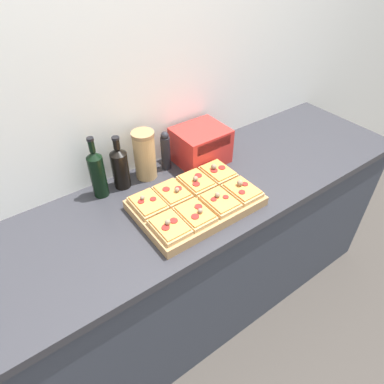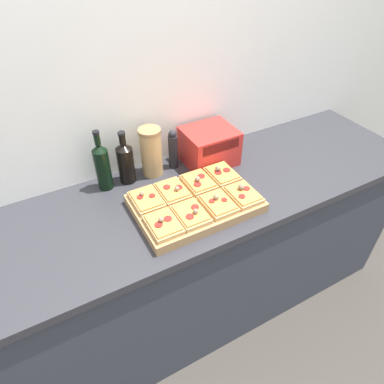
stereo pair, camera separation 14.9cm
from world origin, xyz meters
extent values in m
plane|color=#3D3833|center=(0.00, 0.00, 0.00)|extent=(12.00, 12.00, 0.00)
cube|color=silver|center=(0.00, 0.68, 1.25)|extent=(6.00, 0.06, 2.50)
cube|color=#333842|center=(0.00, 0.32, 0.44)|extent=(2.60, 0.64, 0.89)
cube|color=#2D2D33|center=(0.00, 0.32, 0.91)|extent=(2.63, 0.67, 0.04)
cube|color=#A37A4C|center=(0.07, 0.23, 0.95)|extent=(0.53, 0.36, 0.04)
cube|color=tan|center=(-0.12, 0.32, 0.98)|extent=(0.12, 0.16, 0.02)
cube|color=#D6843D|center=(-0.12, 0.32, 1.00)|extent=(0.11, 0.14, 0.01)
cylinder|color=maroon|center=(-0.15, 0.33, 1.00)|extent=(0.03, 0.03, 0.00)
cylinder|color=maroon|center=(-0.10, 0.31, 1.00)|extent=(0.03, 0.03, 0.00)
sphere|color=#7F6B51|center=(-0.14, 0.34, 1.01)|extent=(0.02, 0.02, 0.02)
cube|color=tan|center=(0.00, 0.32, 0.98)|extent=(0.12, 0.16, 0.02)
cube|color=#D6843D|center=(0.00, 0.32, 1.00)|extent=(0.11, 0.14, 0.01)
cylinder|color=maroon|center=(-0.02, 0.33, 1.00)|extent=(0.03, 0.03, 0.00)
cylinder|color=maroon|center=(0.03, 0.31, 1.00)|extent=(0.03, 0.03, 0.00)
sphere|color=#7F6B51|center=(0.01, 0.29, 1.01)|extent=(0.02, 0.02, 0.02)
cube|color=tan|center=(0.13, 0.32, 0.98)|extent=(0.12, 0.16, 0.02)
cube|color=#D6843D|center=(0.13, 0.32, 1.00)|extent=(0.11, 0.14, 0.01)
cylinder|color=maroon|center=(0.11, 0.29, 1.00)|extent=(0.03, 0.03, 0.00)
cylinder|color=maroon|center=(0.15, 0.33, 1.00)|extent=(0.03, 0.03, 0.00)
sphere|color=#7F6B51|center=(0.12, 0.31, 1.01)|extent=(0.03, 0.03, 0.03)
cube|color=tan|center=(0.26, 0.32, 0.98)|extent=(0.12, 0.16, 0.02)
cube|color=#D6843D|center=(0.26, 0.32, 1.00)|extent=(0.11, 0.14, 0.01)
cylinder|color=maroon|center=(0.24, 0.32, 1.00)|extent=(0.03, 0.03, 0.00)
cylinder|color=maroon|center=(0.28, 0.32, 1.00)|extent=(0.03, 0.03, 0.00)
sphere|color=#7F6B51|center=(0.25, 0.33, 1.01)|extent=(0.03, 0.03, 0.03)
cube|color=tan|center=(-0.12, 0.15, 0.98)|extent=(0.12, 0.16, 0.02)
cube|color=#D6843D|center=(-0.12, 0.15, 1.00)|extent=(0.11, 0.14, 0.01)
cylinder|color=maroon|center=(-0.15, 0.14, 1.00)|extent=(0.03, 0.03, 0.00)
cylinder|color=maroon|center=(-0.10, 0.15, 1.00)|extent=(0.03, 0.03, 0.00)
sphere|color=#7F6B51|center=(-0.13, 0.15, 1.01)|extent=(0.02, 0.02, 0.02)
cube|color=tan|center=(0.00, 0.15, 0.98)|extent=(0.12, 0.16, 0.02)
cube|color=#D6843D|center=(0.00, 0.15, 1.00)|extent=(0.11, 0.14, 0.01)
cylinder|color=maroon|center=(-0.02, 0.12, 1.00)|extent=(0.03, 0.03, 0.00)
cylinder|color=maroon|center=(0.03, 0.16, 1.00)|extent=(0.03, 0.03, 0.00)
sphere|color=#7F6B51|center=(0.01, 0.13, 1.01)|extent=(0.02, 0.02, 0.02)
cube|color=tan|center=(0.13, 0.15, 0.98)|extent=(0.12, 0.16, 0.02)
cube|color=#D6843D|center=(0.13, 0.15, 1.00)|extent=(0.11, 0.14, 0.01)
cylinder|color=maroon|center=(0.11, 0.16, 1.00)|extent=(0.03, 0.03, 0.00)
cylinder|color=maroon|center=(0.16, 0.14, 1.00)|extent=(0.03, 0.03, 0.00)
sphere|color=#7F6B51|center=(0.13, 0.16, 1.01)|extent=(0.02, 0.02, 0.02)
cube|color=tan|center=(0.26, 0.15, 0.98)|extent=(0.12, 0.16, 0.02)
cube|color=#D6843D|center=(0.26, 0.15, 1.00)|extent=(0.11, 0.14, 0.01)
cylinder|color=maroon|center=(0.24, 0.12, 1.00)|extent=(0.03, 0.03, 0.00)
cylinder|color=maroon|center=(0.28, 0.16, 1.00)|extent=(0.03, 0.03, 0.00)
sphere|color=#7F6B51|center=(0.26, 0.17, 1.02)|extent=(0.03, 0.03, 0.03)
cylinder|color=black|center=(-0.23, 0.56, 1.03)|extent=(0.07, 0.07, 0.20)
cone|color=black|center=(-0.23, 0.56, 1.15)|extent=(0.07, 0.07, 0.03)
cylinder|color=black|center=(-0.23, 0.56, 1.19)|extent=(0.03, 0.03, 0.05)
cylinder|color=black|center=(-0.23, 0.56, 1.22)|extent=(0.03, 0.03, 0.01)
cylinder|color=black|center=(-0.12, 0.56, 1.02)|extent=(0.08, 0.08, 0.18)
cone|color=black|center=(-0.12, 0.56, 1.12)|extent=(0.08, 0.08, 0.03)
cylinder|color=black|center=(-0.12, 0.56, 1.16)|extent=(0.03, 0.03, 0.05)
cylinder|color=black|center=(-0.12, 0.56, 1.19)|extent=(0.03, 0.03, 0.01)
cylinder|color=tan|center=(0.01, 0.56, 1.04)|extent=(0.10, 0.10, 0.23)
cylinder|color=#937047|center=(0.01, 0.56, 1.16)|extent=(0.11, 0.11, 0.02)
cylinder|color=black|center=(0.12, 0.56, 1.02)|extent=(0.05, 0.05, 0.18)
sphere|color=black|center=(0.12, 0.56, 1.12)|extent=(0.04, 0.04, 0.04)
cube|color=red|center=(0.30, 0.51, 1.02)|extent=(0.25, 0.22, 0.18)
cube|color=black|center=(0.30, 0.41, 1.07)|extent=(0.20, 0.01, 0.05)
cube|color=black|center=(0.44, 0.51, 1.03)|extent=(0.02, 0.02, 0.02)
camera|label=1|loc=(-0.61, -0.67, 1.95)|focal=32.00mm
camera|label=2|loc=(-0.48, -0.75, 1.95)|focal=32.00mm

